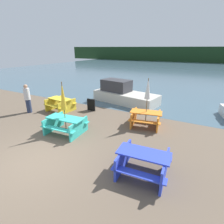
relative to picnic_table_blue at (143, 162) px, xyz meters
The scene contains 12 objects.
ground_plane 3.65m from the picnic_table_blue, 162.46° to the right, with size 60.00×60.00×0.00m, color brown.
water 30.15m from the picnic_table_blue, 96.58° to the left, with size 60.00×50.00×0.00m.
far_treeline 50.09m from the picnic_table_blue, 93.96° to the left, with size 80.00×1.60×4.00m.
picnic_table_blue is the anchor object (origin of this frame).
picnic_table_teal 4.21m from the picnic_table_blue, 165.52° to the left, with size 1.82×1.50×0.75m.
picnic_table_yellow 7.23m from the picnic_table_blue, 153.58° to the left, with size 1.65×1.54×0.79m.
picnic_table_orange 3.71m from the picnic_table_blue, 106.80° to the left, with size 1.74×1.62×0.75m.
umbrella_white 3.97m from the picnic_table_blue, 106.80° to the left, with size 0.28×0.28×2.41m.
umbrella_gold 4.40m from the picnic_table_blue, 165.52° to the left, with size 0.27×0.27×2.38m.
boat 7.80m from the picnic_table_blue, 119.43° to the left, with size 4.89×2.55×1.55m.
person 8.23m from the picnic_table_blue, 165.40° to the left, with size 0.34×0.34×1.72m.
signboard 6.33m from the picnic_table_blue, 139.27° to the left, with size 0.55×0.08×0.75m.
Camera 1 is at (4.74, -3.30, 3.73)m, focal length 28.00 mm.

